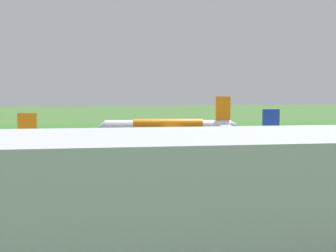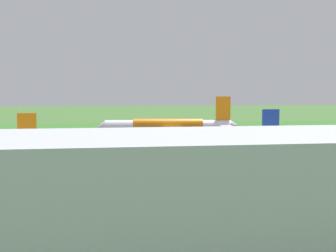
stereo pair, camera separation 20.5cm
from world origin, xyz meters
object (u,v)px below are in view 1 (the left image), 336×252
airliner_parked_mid (97,149)px  no_stopping_sign (107,126)px  airliner_parked_near (329,145)px  service_car_ops (34,137)px  terminal_building (145,193)px  service_truck_baggage (287,138)px  service_car_followme (211,144)px  service_truck_fuel (4,145)px  traffic_cone_orange (96,129)px  airliner_main (169,126)px

airliner_parked_mid → no_stopping_sign: airliner_parked_mid is taller
airliner_parked_near → service_car_ops: (84.05, -61.92, -2.75)m
terminal_building → service_truck_baggage: terminal_building is taller
service_car_followme → service_car_ops: size_ratio=1.01×
airliner_parked_mid → no_stopping_sign: bearing=-92.6°
service_truck_fuel → traffic_cone_orange: 75.78m
airliner_parked_mid → traffic_cone_orange: bearing=-89.9°
service_truck_baggage → no_stopping_sign: no_stopping_sign is taller
airliner_main → airliner_parked_near: (-33.57, 58.85, -0.76)m
service_truck_baggage → service_car_followme: size_ratio=1.36×
airliner_parked_mid → traffic_cone_orange: 99.50m
service_car_followme → service_car_ops: same height
airliner_main → airliner_parked_near: bearing=119.7°
airliner_parked_mid → traffic_cone_orange: (0.13, -99.45, -3.14)m
airliner_parked_near → traffic_cone_orange: 118.65m
airliner_parked_near → traffic_cone_orange: size_ratio=81.92×
terminal_building → no_stopping_sign: size_ratio=38.47×
service_truck_fuel → service_car_ops: (-4.64, -30.78, -0.56)m
service_truck_fuel → airliner_parked_near: bearing=160.7°
airliner_parked_near → terminal_building: 84.56m
airliner_main → service_car_ops: (50.48, -3.07, -3.51)m
service_truck_fuel → airliner_parked_mid: bearing=133.9°
service_car_followme → service_truck_fuel: 64.00m
airliner_main → traffic_cone_orange: bearing=-57.3°
terminal_building → service_truck_fuel: terminal_building is taller
service_truck_fuel → no_stopping_sign: no_stopping_sign is taller
terminal_building → service_car_followme: 98.26m
airliner_main → service_truck_fuel: airliner_main is taller
traffic_cone_orange → service_car_followme: bearing=116.8°
service_car_ops → traffic_cone_orange: size_ratio=8.21×
no_stopping_sign → terminal_building: bearing=90.1°
service_truck_fuel → airliner_main: bearing=-153.3°
no_stopping_sign → service_truck_fuel: bearing=65.8°
service_truck_fuel → no_stopping_sign: (-32.38, -72.00, 0.25)m
service_truck_baggage → service_truck_fuel: bearing=4.0°
service_truck_baggage → airliner_parked_near: bearing=82.2°
traffic_cone_orange → airliner_parked_mid: bearing=90.1°
airliner_main → service_truck_baggage: (-38.72, 21.11, -2.95)m
service_truck_baggage → service_car_followme: 30.93m
airliner_parked_near → traffic_cone_orange: airliner_parked_near is taller
terminal_building → service_truck_baggage: bearing=-121.2°
airliner_parked_mid → service_car_followme: airliner_parked_mid is taller
service_car_ops → no_stopping_sign: 49.69m
service_truck_baggage → service_car_ops: bearing=-15.2°
no_stopping_sign → service_car_ops: bearing=56.1°
service_truck_baggage → terminal_building: bearing=58.8°
airliner_main → terminal_building: terminal_building is taller
no_stopping_sign → traffic_cone_orange: size_ratio=5.08×
service_car_followme → no_stopping_sign: (31.60, -73.48, 0.81)m
airliner_parked_mid → service_car_followme: 45.50m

